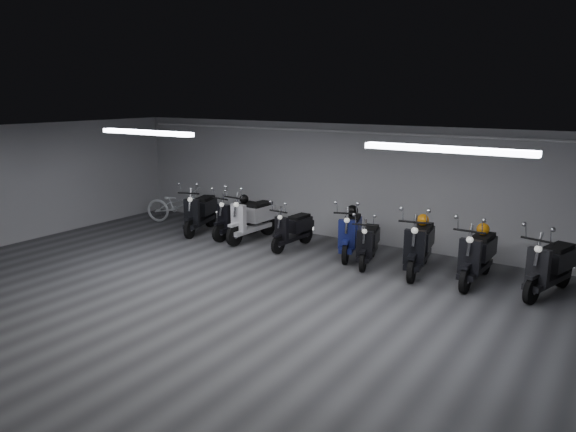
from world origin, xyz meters
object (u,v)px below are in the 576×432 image
Objects in this scene: helmet_1 at (352,211)px; scooter_3 at (292,223)px; scooter_1 at (237,211)px; scooter_5 at (368,236)px; scooter_2 at (252,212)px; scooter_9 at (551,258)px; bicycle at (178,201)px; scooter_4 at (350,226)px; scooter_0 at (200,206)px; scooter_7 at (420,237)px; helmet_2 at (244,199)px; helmet_3 at (483,229)px; helmet_0 at (423,220)px; scooter_8 at (478,247)px.

scooter_3 is at bearing -161.16° from helmet_1.
scooter_5 is (3.63, -0.21, -0.06)m from scooter_1.
scooter_2 is 1.22m from scooter_3.
scooter_9 is (3.43, 0.11, 0.10)m from scooter_5.
scooter_4 is at bearing -111.74° from bicycle.
scooter_7 reaches higher than scooter_0.
helmet_3 is (5.81, -0.13, 0.06)m from helmet_2.
scooter_9 is 4.12m from helmet_1.
scooter_2 reaches higher than scooter_0.
scooter_3 reaches higher than helmet_1.
scooter_7 reaches higher than scooter_1.
scooter_1 is at bearing 179.26° from scooter_2.
scooter_3 is 1.71m from helmet_2.
scooter_0 is 7.24× the size of helmet_1.
scooter_3 is 1.96m from scooter_5.
scooter_5 reaches higher than helmet_2.
helmet_2 is (-4.64, 0.14, -0.09)m from helmet_0.
scooter_1 is at bearing -173.19° from helmet_1.
helmet_3 is at bearing 4.38° from scooter_7.
scooter_1 is at bearing 168.70° from scooter_7.
scooter_0 is 0.98× the size of scooter_2.
bicycle is (-8.12, 0.45, -0.10)m from scooter_8.
scooter_1 is 7.81× the size of helmet_2.
scooter_5 is 3.65m from helmet_2.
scooter_0 is 4.73m from scooter_5.
scooter_9 reaches higher than helmet_1.
scooter_7 reaches higher than scooter_5.
scooter_2 is 1.19× the size of scooter_5.
helmet_3 is at bearing 4.17° from scooter_2.
bicycle is at bearing 160.34° from scooter_5.
scooter_8 is at bearing -161.65° from scooter_9.
helmet_3 is (6.93, 0.26, 0.29)m from scooter_0.
helmet_3 is at bearing 0.35° from helmet_0.
scooter_8 is (6.92, 0.00, 0.00)m from scooter_0.
helmet_2 is at bearing 90.00° from scooter_1.
scooter_3 is at bearing 3.42° from scooter_1.
scooter_4 is 5.35m from bicycle.
helmet_3 is at bearing -173.83° from scooter_9.
scooter_7 is at bearing -80.65° from helmet_0.
scooter_9 is at bearing -21.24° from scooter_4.
scooter_8 is at bearing -23.70° from scooter_4.
scooter_9 is at bearing -9.63° from helmet_3.
scooter_9 is at bearing -2.75° from helmet_2.
helmet_2 is 0.95× the size of helmet_3.
scooter_2 is at bearing 164.95° from scooter_4.
bicycle is at bearing 178.83° from scooter_1.
scooter_8 is 1.23m from helmet_0.
scooter_0 is 5.77m from helmet_0.
helmet_0 is at bearing 2.28° from scooter_5.
scooter_4 is at bearing 179.96° from helmet_3.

